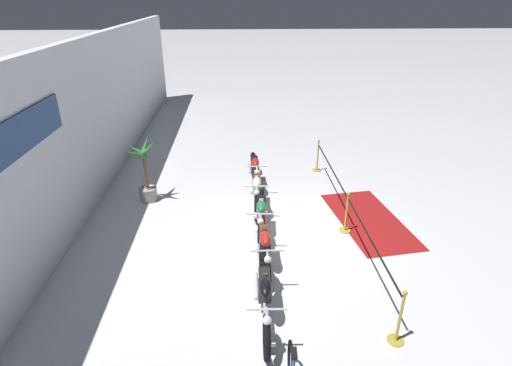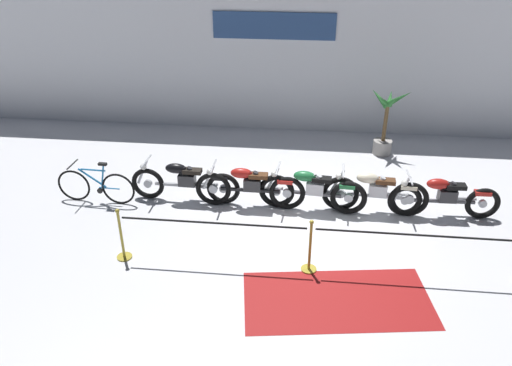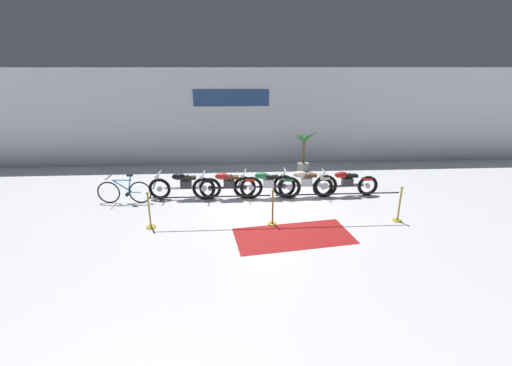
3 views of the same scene
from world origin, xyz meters
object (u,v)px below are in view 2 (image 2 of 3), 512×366
motorcycle_black_0 (185,182)px  stanchion_mid_left (310,253)px  bicycle (96,186)px  potted_palm_left_of_row (385,126)px  motorcycle_green_2 (312,190)px  stanchion_far_left (246,234)px  floor_banner (337,300)px  motorcycle_red_1 (250,187)px  motorcycle_red_4 (444,197)px  motorcycle_cream_3 (375,192)px

motorcycle_black_0 → stanchion_mid_left: (2.74, -2.14, -0.12)m
bicycle → potted_palm_left_of_row: bearing=26.2°
motorcycle_green_2 → stanchion_mid_left: size_ratio=2.17×
bicycle → stanchion_mid_left: 5.00m
stanchion_far_left → floor_banner: stanchion_far_left is taller
motorcycle_black_0 → motorcycle_red_1: (1.43, -0.10, 0.01)m
motorcycle_black_0 → motorcycle_red_1: motorcycle_red_1 is taller
motorcycle_black_0 → potted_palm_left_of_row: size_ratio=1.35×
motorcycle_black_0 → stanchion_mid_left: stanchion_mid_left is taller
bicycle → stanchion_far_left: (3.51, -1.88, 0.30)m
motorcycle_red_4 → floor_banner: (-2.24, -2.80, -0.46)m
motorcycle_black_0 → potted_palm_left_of_row: 5.45m
potted_palm_left_of_row → motorcycle_black_0: bearing=-147.4°
motorcycle_red_1 → potted_palm_left_of_row: (3.15, 3.03, 0.30)m
stanchion_mid_left → floor_banner: (0.48, -0.74, -0.35)m
motorcycle_black_0 → stanchion_far_left: size_ratio=0.34×
stanchion_mid_left → potted_palm_left_of_row: bearing=70.0°
motorcycle_red_1 → motorcycle_cream_3: (2.62, 0.03, 0.00)m
motorcycle_green_2 → stanchion_mid_left: stanchion_mid_left is taller
motorcycle_green_2 → stanchion_mid_left: 2.03m
stanchion_mid_left → bicycle: bearing=158.0°
stanchion_far_left → stanchion_mid_left: (1.13, 0.00, -0.34)m
motorcycle_red_1 → bicycle: bicycle is taller
motorcycle_green_2 → floor_banner: 2.85m
motorcycle_green_2 → stanchion_far_left: stanchion_far_left is taller
motorcycle_red_1 → stanchion_far_left: (0.17, -2.04, 0.21)m
bicycle → floor_banner: size_ratio=0.57×
motorcycle_red_4 → motorcycle_red_1: bearing=-179.7°
motorcycle_black_0 → bicycle: 1.92m
motorcycle_red_4 → bicycle: size_ratio=1.30×
motorcycle_cream_3 → stanchion_mid_left: bearing=-122.4°
motorcycle_cream_3 → motorcycle_black_0: bearing=179.1°
motorcycle_black_0 → motorcycle_red_1: size_ratio=1.03×
motorcycle_green_2 → motorcycle_black_0: bearing=177.8°
motorcycle_red_4 → stanchion_far_left: stanchion_far_left is taller
bicycle → stanchion_far_left: bearing=-28.1°
motorcycle_red_1 → floor_banner: motorcycle_red_1 is taller
potted_palm_left_of_row → stanchion_mid_left: (-1.85, -5.07, -0.43)m
motorcycle_cream_3 → floor_banner: bearing=-106.5°
motorcycle_cream_3 → bicycle: (-5.95, -0.19, -0.10)m
bicycle → potted_palm_left_of_row: 7.24m
motorcycle_red_1 → floor_banner: (1.78, -2.78, -0.48)m
potted_palm_left_of_row → floor_banner: (-1.37, -5.81, -0.78)m
motorcycle_black_0 → motorcycle_cream_3: size_ratio=1.10×
floor_banner → motorcycle_black_0: bearing=130.0°
bicycle → floor_banner: 5.76m
potted_palm_left_of_row → stanchion_far_left: potted_palm_left_of_row is taller
motorcycle_red_1 → motorcycle_green_2: same height
stanchion_far_left → bicycle: bearing=151.9°
motorcycle_red_4 → floor_banner: size_ratio=0.74×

